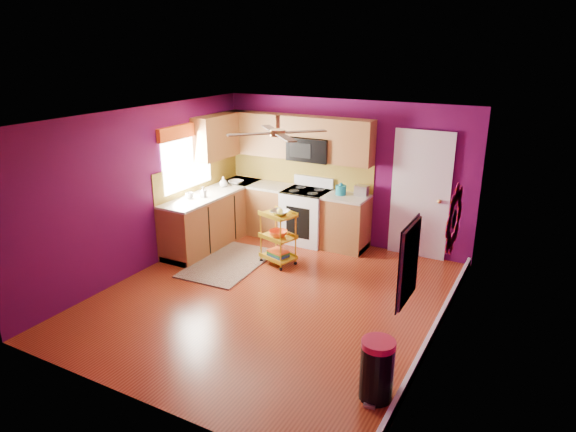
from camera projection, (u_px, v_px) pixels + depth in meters
The scene contains 18 objects.
ground at pixel (272, 298), 7.16m from camera, with size 5.00×5.00×0.00m, color maroon.
room_envelope at pixel (272, 185), 6.62m from camera, with size 4.54×5.04×2.52m.
lower_cabinets at pixel (258, 217), 9.14m from camera, with size 2.81×2.31×0.94m.
electric_range at pixel (306, 215), 9.06m from camera, with size 0.76×0.66×1.13m.
upper_cabinetry at pixel (272, 138), 8.95m from camera, with size 2.80×2.30×1.26m.
left_window at pixel (187, 147), 8.48m from camera, with size 0.08×1.35×1.08m.
panel_door at pixel (420, 197), 8.27m from camera, with size 0.95×0.11×2.15m.
right_wall_art at pixel (436, 236), 5.41m from camera, with size 0.04×2.74×1.04m.
ceiling_fan at pixel (278, 132), 6.59m from camera, with size 1.01×1.01×0.26m.
shag_rug at pixel (229, 263), 8.26m from camera, with size 1.00×1.63×0.02m, color black.
rolling_cart at pixel (278, 235), 8.12m from camera, with size 0.61×0.52×0.95m.
trash_can at pixel (377, 370), 5.05m from camera, with size 0.39×0.40×0.65m.
teal_kettle at pixel (341, 190), 8.65m from camera, with size 0.18×0.18×0.21m.
toaster at pixel (362, 191), 8.58m from camera, with size 0.22×0.15×0.18m, color beige.
soap_bottle_a at pixel (203, 192), 8.50m from camera, with size 0.08×0.08×0.18m, color #EA3F72.
soap_bottle_b at pixel (223, 182), 9.12m from camera, with size 0.14×0.14×0.18m, color white.
counter_dish at pixel (236, 182), 9.33m from camera, with size 0.25×0.25×0.06m, color white.
counter_cup at pixel (189, 196), 8.43m from camera, with size 0.13×0.13×0.10m, color white.
Camera 1 is at (3.26, -5.53, 3.38)m, focal length 32.00 mm.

